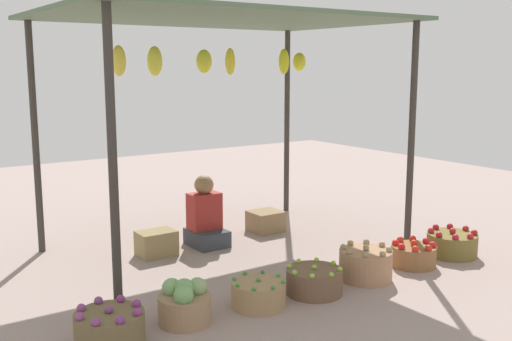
{
  "coord_description": "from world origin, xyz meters",
  "views": [
    {
      "loc": [
        -3.26,
        -5.32,
        1.95
      ],
      "look_at": [
        0.0,
        -0.58,
        0.95
      ],
      "focal_mm": 42.45,
      "sensor_mm": 36.0,
      "label": 1
    }
  ],
  "objects": [
    {
      "name": "basket_potatoes",
      "position": [
        0.6,
        -1.49,
        0.14
      ],
      "size": [
        0.49,
        0.49,
        0.33
      ],
      "color": "#A77C59",
      "rests_on": "ground"
    },
    {
      "name": "basket_green_chilies",
      "position": [
        -0.59,
        -1.46,
        0.11
      ],
      "size": [
        0.45,
        0.45,
        0.25
      ],
      "color": "#A17F57",
      "rests_on": "ground"
    },
    {
      "name": "basket_cabbages",
      "position": [
        -1.23,
        -1.4,
        0.15
      ],
      "size": [
        0.41,
        0.41,
        0.35
      ],
      "color": "#A07D5A",
      "rests_on": "ground"
    },
    {
      "name": "basket_purple_onions",
      "position": [
        -1.85,
        -1.45,
        0.13
      ],
      "size": [
        0.49,
        0.49,
        0.31
      ],
      "color": "brown",
      "rests_on": "ground"
    },
    {
      "name": "vendor_person",
      "position": [
        -0.08,
        0.29,
        0.3
      ],
      "size": [
        0.36,
        0.44,
        0.78
      ],
      "color": "#343942",
      "rests_on": "ground"
    },
    {
      "name": "ground_plane",
      "position": [
        0.0,
        0.0,
        0.0
      ],
      "size": [
        14.0,
        14.0,
        0.0
      ],
      "primitive_type": "plane",
      "color": "gray"
    },
    {
      "name": "basket_red_tomatoes",
      "position": [
        1.26,
        -1.48,
        0.11
      ],
      "size": [
        0.44,
        0.44,
        0.26
      ],
      "color": "brown",
      "rests_on": "ground"
    },
    {
      "name": "wooden_crate_near_vendor",
      "position": [
        -0.69,
        0.25,
        0.13
      ],
      "size": [
        0.39,
        0.28,
        0.26
      ],
      "primitive_type": "cube",
      "color": "olive",
      "rests_on": "ground"
    },
    {
      "name": "basket_red_apples",
      "position": [
        1.85,
        -1.48,
        0.12
      ],
      "size": [
        0.51,
        0.51,
        0.29
      ],
      "color": "brown",
      "rests_on": "ground"
    },
    {
      "name": "market_stall_structure",
      "position": [
        -0.01,
        0.0,
        2.26
      ],
      "size": [
        3.57,
        2.44,
        2.44
      ],
      "color": "#38332D",
      "rests_on": "ground"
    },
    {
      "name": "basket_limes",
      "position": [
        -0.02,
        -1.5,
        0.11
      ],
      "size": [
        0.49,
        0.49,
        0.26
      ],
      "color": "brown",
      "rests_on": "ground"
    },
    {
      "name": "wooden_crate_stacked_rear",
      "position": [
        0.79,
        0.37,
        0.12
      ],
      "size": [
        0.37,
        0.34,
        0.24
      ],
      "primitive_type": "cube",
      "color": "olive",
      "rests_on": "ground"
    }
  ]
}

